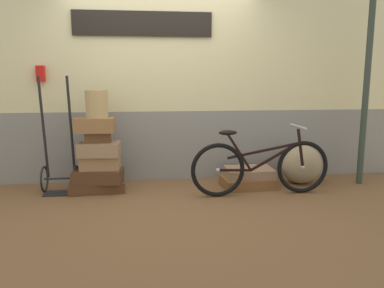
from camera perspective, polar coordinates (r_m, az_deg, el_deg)
name	(u,v)px	position (r m, az deg, el deg)	size (l,w,h in m)	color
ground	(165,198)	(4.63, -4.00, -8.10)	(8.77, 5.20, 0.06)	brown
station_building	(162,86)	(5.26, -4.55, 8.69)	(6.77, 0.74, 2.57)	gray
suitcase_0	(97,186)	(4.94, -13.96, -6.13)	(0.67, 0.39, 0.12)	#4C2D19
suitcase_1	(98,176)	(4.87, -13.81, -4.64)	(0.58, 0.36, 0.16)	#4C2D19
suitcase_2	(100,162)	(4.85, -13.53, -2.68)	(0.47, 0.25, 0.18)	#9E754C
suitcase_3	(99,149)	(4.78, -13.68, -0.77)	(0.49, 0.29, 0.17)	#937051
suitcase_4	(98,137)	(4.78, -13.86, 0.99)	(0.31, 0.18, 0.13)	brown
suitcase_5	(95,125)	(4.74, -14.33, 2.74)	(0.47, 0.25, 0.18)	olive
suitcase_6	(247,182)	(5.03, 8.28, -5.63)	(0.65, 0.46, 0.13)	brown
suitcase_7	(249,172)	(5.05, 8.53, -4.19)	(0.60, 0.44, 0.11)	#937051
wicker_basket	(97,104)	(4.73, -14.05, 5.83)	(0.26, 0.26, 0.33)	tan
luggage_trolley	(59,167)	(4.98, -19.20, -3.28)	(0.41, 0.38, 1.42)	black
burlap_sack	(301,164)	(5.30, 15.99, -2.93)	(0.53, 0.45, 0.52)	#9E8966
bicycle	(261,167)	(4.65, 10.20, -3.37)	(1.70, 0.46, 0.84)	black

